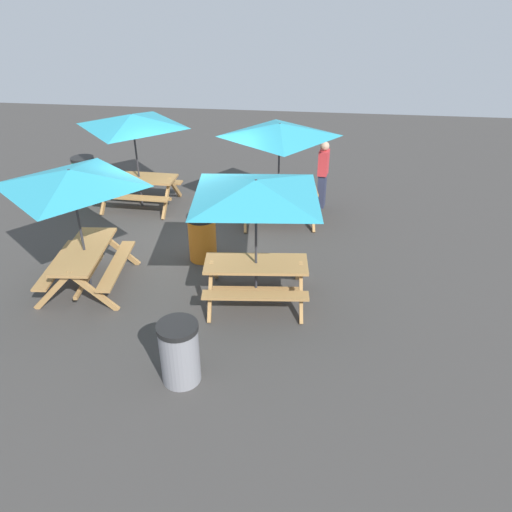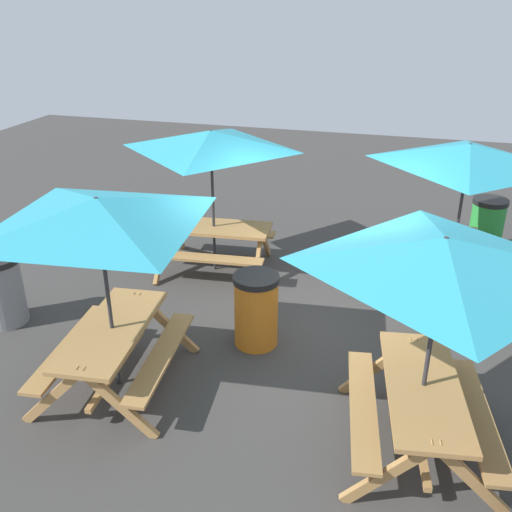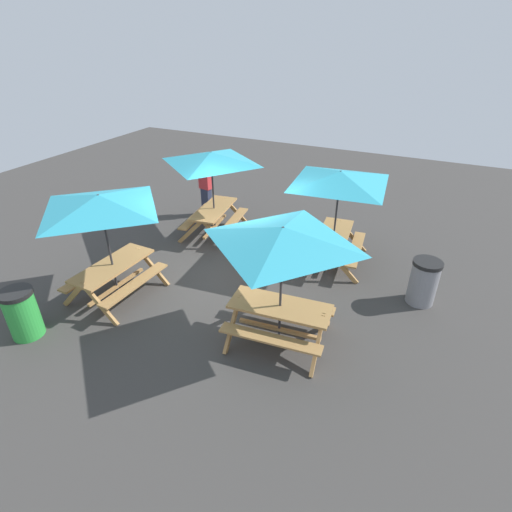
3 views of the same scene
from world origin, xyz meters
name	(u,v)px [view 1 (image 1 of 3)]	position (x,y,z in m)	size (l,w,h in m)	color
ground_plane	(191,245)	(0.00, 0.00, 0.00)	(24.00, 24.00, 0.00)	#3D3A38
picnic_table_0	(72,187)	(1.51, 1.77, 1.99)	(2.17, 2.17, 2.34)	#A87A44
picnic_table_1	(256,198)	(-1.66, 1.85, 1.99)	(2.81, 2.81, 2.34)	#A87A44
picnic_table_2	(279,137)	(-1.76, -1.53, 1.99)	(2.27, 2.27, 2.34)	#A87A44
picnic_table_3	(133,127)	(1.71, -1.91, 1.99)	(2.07, 2.07, 2.34)	#A87A44
trash_bin_orange	(202,237)	(-0.40, 0.52, 0.49)	(0.59, 0.59, 0.98)	orange
trash_bin_green	(85,175)	(3.42, -2.54, 0.49)	(0.59, 0.59, 0.98)	green
trash_bin_gray	(180,352)	(-0.83, 3.99, 0.49)	(0.59, 0.59, 0.98)	gray
person_standing	(323,173)	(-2.78, -2.41, 0.89)	(0.27, 0.39, 1.67)	#2D334C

